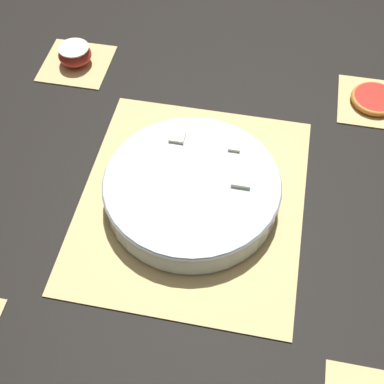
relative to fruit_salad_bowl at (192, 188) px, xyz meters
The scene contains 7 objects.
ground_plane 0.04m from the fruit_salad_bowl, 132.97° to the left, with size 6.00×6.00×0.00m, color black.
bamboo_mat_center 0.03m from the fruit_salad_bowl, 132.97° to the left, with size 0.43×0.37×0.01m.
coaster_mat_near_right 0.43m from the fruit_salad_bowl, 45.33° to the right, with size 0.14×0.14×0.01m.
coaster_mat_far_right 0.43m from the fruit_salad_bowl, 45.41° to the left, with size 0.14×0.14×0.01m.
fruit_salad_bowl is the anchor object (origin of this frame).
apple_half 0.43m from the fruit_salad_bowl, 45.41° to the left, with size 0.07×0.07×0.04m.
grapefruit_slice 0.43m from the fruit_salad_bowl, 45.33° to the right, with size 0.09×0.09×0.01m.
Camera 1 is at (-0.52, -0.10, 0.74)m, focal length 50.00 mm.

